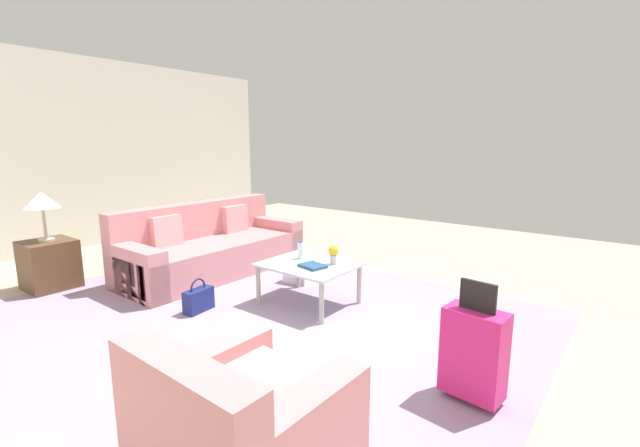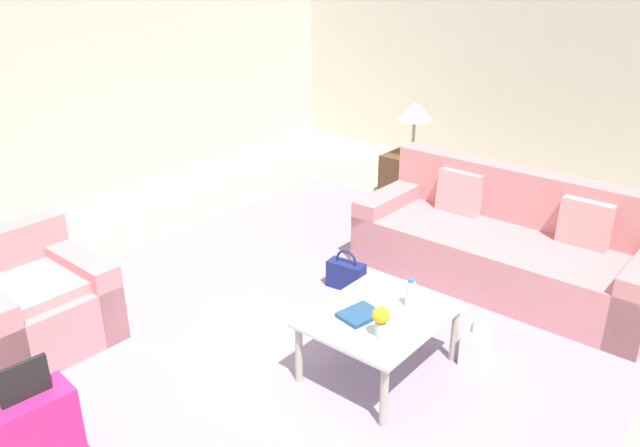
# 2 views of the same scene
# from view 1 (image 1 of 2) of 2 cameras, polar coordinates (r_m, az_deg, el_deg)

# --- Properties ---
(ground_plane) EXTENTS (12.00, 12.00, 0.00)m
(ground_plane) POSITION_cam_1_polar(r_m,az_deg,el_deg) (4.17, -1.58, -13.85)
(ground_plane) COLOR #A89E89
(wall_right) EXTENTS (0.12, 8.00, 3.10)m
(wall_right) POSITION_cam_1_polar(r_m,az_deg,el_deg) (8.02, -31.22, 7.94)
(wall_right) COLOR beige
(wall_right) RESTS_ON ground
(area_rug) EXTENTS (5.20, 4.40, 0.01)m
(area_rug) POSITION_cam_1_polar(r_m,az_deg,el_deg) (4.41, -9.47, -12.49)
(area_rug) COLOR #9984A3
(area_rug) RESTS_ON ground
(couch) EXTENTS (0.99, 2.49, 0.92)m
(couch) POSITION_cam_1_polar(r_m,az_deg,el_deg) (5.98, -14.46, -3.40)
(couch) COLOR #C67F84
(couch) RESTS_ON ground
(armchair) EXTENTS (0.94, 0.92, 0.81)m
(armchair) POSITION_cam_1_polar(r_m,az_deg,el_deg) (2.44, -10.99, -25.85)
(armchair) COLOR #C67F84
(armchair) RESTS_ON ground
(coffee_table) EXTENTS (0.96, 0.77, 0.45)m
(coffee_table) POSITION_cam_1_polar(r_m,az_deg,el_deg) (4.63, -1.53, -6.04)
(coffee_table) COLOR silver
(coffee_table) RESTS_ON ground
(water_bottle) EXTENTS (0.06, 0.06, 0.20)m
(water_bottle) POSITION_cam_1_polar(r_m,az_deg,el_deg) (4.78, -2.64, -3.61)
(water_bottle) COLOR silver
(water_bottle) RESTS_ON coffee_table
(coffee_table_book) EXTENTS (0.29, 0.25, 0.03)m
(coffee_table_book) POSITION_cam_1_polar(r_m,az_deg,el_deg) (4.47, -0.98, -5.68)
(coffee_table_book) COLOR navy
(coffee_table_book) RESTS_ON coffee_table
(flower_vase) EXTENTS (0.11, 0.11, 0.21)m
(flower_vase) POSITION_cam_1_polar(r_m,az_deg,el_deg) (4.56, 1.80, -3.94)
(flower_vase) COLOR #B2B7BC
(flower_vase) RESTS_ON coffee_table
(side_table) EXTENTS (0.53, 0.53, 0.58)m
(side_table) POSITION_cam_1_polar(r_m,az_deg,el_deg) (6.10, -32.38, -4.63)
(side_table) COLOR #513823
(side_table) RESTS_ON ground
(table_lamp) EXTENTS (0.39, 0.39, 0.59)m
(table_lamp) POSITION_cam_1_polar(r_m,az_deg,el_deg) (5.96, -33.12, 2.51)
(table_lamp) COLOR #ADA899
(table_lamp) RESTS_ON side_table
(suitcase_magenta) EXTENTS (0.42, 0.26, 0.85)m
(suitcase_magenta) POSITION_cam_1_polar(r_m,az_deg,el_deg) (3.16, 19.84, -15.78)
(suitcase_magenta) COLOR #D12375
(suitcase_magenta) RESTS_ON ground
(handbag_navy) EXTENTS (0.18, 0.33, 0.36)m
(handbag_navy) POSITION_cam_1_polar(r_m,az_deg,el_deg) (4.68, -15.88, -9.71)
(handbag_navy) COLOR navy
(handbag_navy) RESTS_ON ground
(handbag_white) EXTENTS (0.34, 0.19, 0.36)m
(handbag_white) POSITION_cam_1_polar(r_m,az_deg,el_deg) (5.37, -3.19, -6.62)
(handbag_white) COLOR white
(handbag_white) RESTS_ON ground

